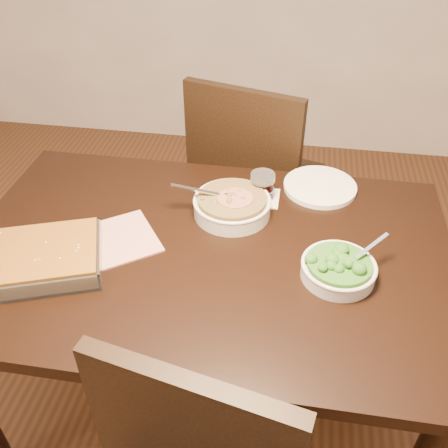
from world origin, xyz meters
name	(u,v)px	position (x,y,z in m)	size (l,w,h in m)	color
ground	(210,398)	(0.00, 0.00, 0.00)	(4.00, 4.00, 0.00)	#412212
table	(206,273)	(0.00, 0.00, 0.65)	(1.40, 0.90, 0.75)	black
magazine_a	(104,244)	(-0.29, -0.03, 0.75)	(0.29, 0.21, 0.01)	#B1323A
coaster	(262,197)	(0.13, 0.28, 0.75)	(0.11, 0.11, 0.00)	white
stew_bowl	(232,205)	(0.05, 0.18, 0.78)	(0.27, 0.24, 0.09)	white
broccoli_bowl	(338,268)	(0.37, -0.05, 0.78)	(0.20, 0.20, 0.08)	white
baking_dish	(37,259)	(-0.43, -0.15, 0.78)	(0.40, 0.35, 0.06)	silver
wine_tumbler	(262,185)	(0.13, 0.28, 0.80)	(0.08, 0.08, 0.09)	black
dinner_plate	(320,187)	(0.32, 0.36, 0.76)	(0.24, 0.24, 0.02)	white
chair_far	(252,177)	(0.06, 0.71, 0.55)	(0.57, 0.57, 0.98)	black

